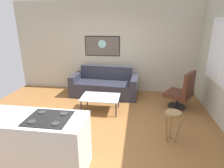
% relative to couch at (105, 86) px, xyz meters
% --- Properties ---
extents(ground, '(6.40, 6.40, 0.04)m').
position_rel_couch_xyz_m(ground, '(0.21, -1.88, -0.31)').
color(ground, brown).
extents(back_wall, '(6.40, 0.05, 2.80)m').
position_rel_couch_xyz_m(back_wall, '(0.21, 0.55, 1.11)').
color(back_wall, '#B7AF99').
rests_on(back_wall, ground).
extents(couch, '(2.06, 0.93, 0.86)m').
position_rel_couch_xyz_m(couch, '(0.00, 0.00, 0.00)').
color(couch, '#292B37').
rests_on(couch, ground).
extents(coffee_table, '(0.95, 0.65, 0.39)m').
position_rel_couch_xyz_m(coffee_table, '(0.09, -1.10, 0.07)').
color(coffee_table, silver).
rests_on(coffee_table, ground).
extents(armchair, '(0.86, 0.86, 1.00)m').
position_rel_couch_xyz_m(armchair, '(2.15, -0.65, 0.17)').
color(armchair, black).
rests_on(armchair, ground).
extents(bar_stool, '(0.34, 0.33, 0.61)m').
position_rel_couch_xyz_m(bar_stool, '(1.67, -2.15, 0.17)').
color(bar_stool, olive).
rests_on(bar_stool, ground).
extents(kitchen_counter, '(1.62, 0.64, 0.91)m').
position_rel_couch_xyz_m(kitchen_counter, '(-0.52, -3.16, 0.15)').
color(kitchen_counter, silver).
rests_on(kitchen_counter, ground).
extents(wall_painting, '(1.12, 0.03, 0.62)m').
position_rel_couch_xyz_m(wall_painting, '(-0.15, 0.50, 1.15)').
color(wall_painting, black).
extents(window, '(0.03, 1.51, 1.45)m').
position_rel_couch_xyz_m(window, '(2.80, -0.98, 1.25)').
color(window, silver).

